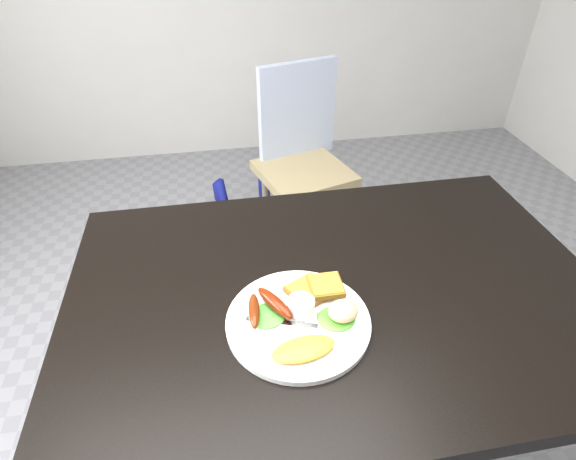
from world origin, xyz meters
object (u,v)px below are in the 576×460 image
(dining_table, at_px, (337,293))
(plate, at_px, (298,322))
(person, at_px, (271,164))
(dining_chair, at_px, (304,173))

(dining_table, bearing_deg, plate, -139.62)
(person, distance_m, plate, 0.86)
(dining_table, distance_m, plate, 0.14)
(dining_chair, height_order, plate, plate)
(person, bearing_deg, dining_table, 85.70)
(dining_table, relative_size, dining_chair, 3.23)
(plate, bearing_deg, dining_chair, 77.49)
(person, bearing_deg, plate, 78.09)
(dining_table, height_order, person, person)
(plate, bearing_deg, dining_table, 40.38)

